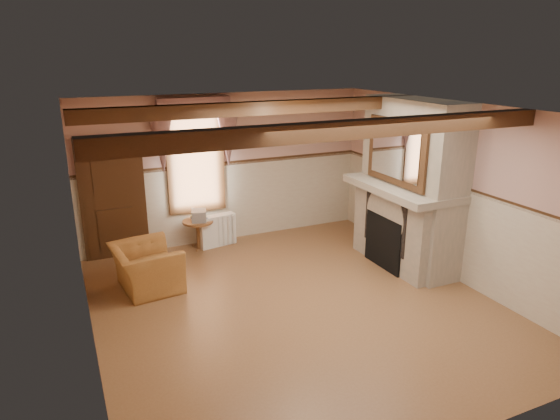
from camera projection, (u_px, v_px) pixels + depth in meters
name	position (u px, v px, depth m)	size (l,w,h in m)	color
floor	(296.00, 305.00, 7.24)	(5.50, 6.00, 0.01)	brown
ceiling	(298.00, 109.00, 6.39)	(5.50, 6.00, 0.01)	silver
wall_back	(227.00, 168.00, 9.42)	(5.50, 0.02, 2.80)	tan
wall_front	(453.00, 313.00, 4.21)	(5.50, 0.02, 2.80)	tan
wall_left	(82.00, 243.00, 5.74)	(0.02, 6.00, 2.80)	tan
wall_right	(452.00, 191.00, 7.90)	(0.02, 6.00, 2.80)	tan
wainscot	(296.00, 257.00, 7.01)	(5.50, 6.00, 1.50)	beige
chair_rail	(297.00, 206.00, 6.78)	(5.50, 6.00, 0.08)	black
firebox	(387.00, 241.00, 8.41)	(0.20, 0.95, 0.90)	black
armchair	(146.00, 268.00, 7.65)	(1.06, 0.92, 0.69)	#9E662D
side_table	(199.00, 234.00, 9.23)	(0.56, 0.56, 0.55)	brown
book_stack	(199.00, 216.00, 9.10)	(0.26, 0.32, 0.20)	#B7AD8C
radiator	(217.00, 230.00, 9.37)	(0.70, 0.18, 0.60)	white
bowl	(411.00, 184.00, 8.02)	(0.38, 0.38, 0.09)	brown
mantel_clock	(377.00, 169.00, 8.82)	(0.14, 0.24, 0.20)	black
oil_lamp	(382.00, 169.00, 8.68)	(0.11, 0.11, 0.28)	gold
candle_red	(424.00, 187.00, 7.74)	(0.06, 0.06, 0.16)	#A51423
jar_yellow	(417.00, 186.00, 7.88)	(0.06, 0.06, 0.12)	gold
fireplace	(412.00, 184.00, 8.29)	(0.85, 2.00, 2.80)	gray
mantel	(403.00, 188.00, 8.23)	(1.05, 2.05, 0.12)	gray
overmantel_mirror	(396.00, 152.00, 7.97)	(0.06, 1.44, 1.04)	silver
door	(113.00, 200.00, 8.65)	(1.10, 0.10, 2.10)	black
window	(195.00, 158.00, 9.08)	(1.06, 0.08, 2.02)	white
window_drapes	(195.00, 126.00, 8.82)	(1.30, 0.14, 1.40)	gray
ceiling_beam_front	(347.00, 130.00, 5.38)	(5.50, 0.18, 0.20)	black
ceiling_beam_back	(262.00, 108.00, 7.46)	(5.50, 0.18, 0.20)	black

